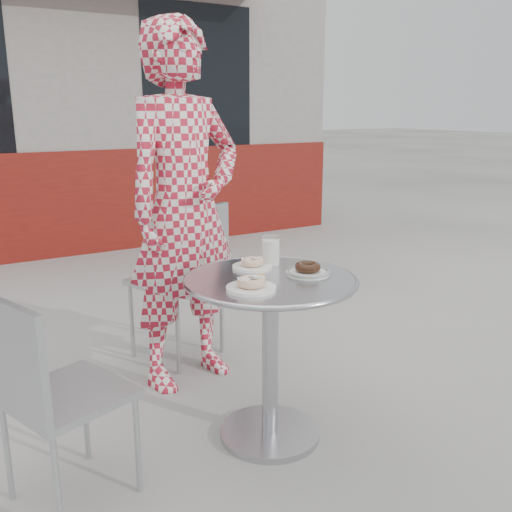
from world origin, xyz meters
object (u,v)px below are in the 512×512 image
plate_near (252,284)px  plate_checker (308,270)px  bistro_table (271,318)px  milk_cup (271,251)px  chair_far (179,311)px  seated_person (185,209)px  plate_far (252,264)px  chair_left (69,437)px

plate_near → plate_checker: 0.31m
bistro_table → milk_cup: milk_cup is taller
chair_far → seated_person: bearing=54.7°
plate_far → plate_checker: (0.15, -0.20, -0.00)m
plate_checker → chair_left: bearing=176.5°
plate_far → milk_cup: size_ratio=1.32×
chair_left → plate_checker: 1.10m
chair_far → bistro_table: bearing=67.4°
plate_near → plate_checker: (0.30, 0.06, -0.00)m
chair_left → plate_near: 0.85m
bistro_table → seated_person: 0.79m
chair_left → milk_cup: milk_cup is taller
bistro_table → plate_near: size_ratio=3.80×
chair_far → seated_person: 0.69m
chair_left → milk_cup: (0.94, 0.15, 0.53)m
plate_near → plate_checker: bearing=11.3°
bistro_table → plate_near: 0.26m
chair_far → plate_near: chair_far is taller
bistro_table → chair_left: size_ratio=0.90×
plate_checker → plate_near: bearing=-168.7°
seated_person → plate_near: seated_person is taller
seated_person → bistro_table: bearing=-98.2°
seated_person → plate_far: (0.07, -0.54, -0.17)m
chair_far → plate_far: size_ratio=5.17×
chair_left → chair_far: bearing=-60.8°
chair_left → plate_near: size_ratio=4.21×
milk_cup → plate_near: bearing=-133.5°
plate_far → bistro_table: bearing=-92.8°
seated_person → milk_cup: seated_person is taller
chair_left → milk_cup: bearing=-100.7°
chair_left → plate_far: (0.84, 0.13, 0.49)m
chair_far → chair_left: chair_far is taller
bistro_table → plate_far: bearing=87.2°
chair_far → milk_cup: size_ratio=6.82×
chair_far → chair_left: (-0.83, -0.95, -0.03)m
chair_left → seated_person: (0.77, 0.68, 0.66)m
bistro_table → chair_far: 1.01m
plate_near → milk_cup: size_ratio=1.46×
bistro_table → chair_far: (0.00, 0.98, -0.27)m
plate_checker → milk_cup: 0.22m
plate_near → plate_checker: size_ratio=1.02×
plate_near → plate_checker: plate_near is taller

